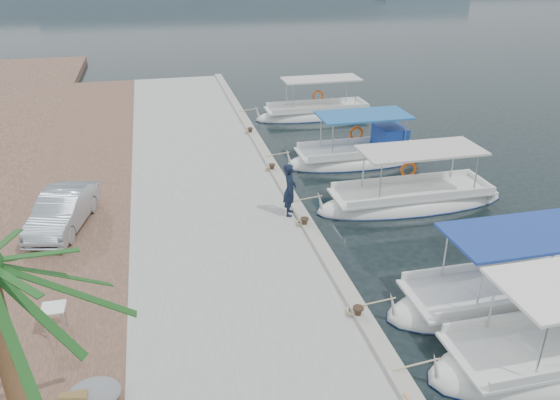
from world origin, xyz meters
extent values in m
plane|color=black|center=(0.00, 0.00, 0.00)|extent=(400.00, 400.00, 0.00)
cube|color=#9E9D98|center=(-3.00, 5.00, 0.25)|extent=(6.00, 40.00, 0.50)
cube|color=#A5A192|center=(-0.22, 5.00, 0.56)|extent=(0.44, 40.00, 0.12)
cube|color=brown|center=(-8.00, 5.00, 0.25)|extent=(4.00, 40.00, 0.50)
cylinder|color=silver|center=(2.54, -6.47, 1.35)|extent=(0.05, 0.05, 1.60)
torus|color=#ED510C|center=(4.42, -4.45, 1.00)|extent=(0.68, 0.12, 0.68)
ellipsoid|color=white|center=(4.18, -3.24, 0.05)|extent=(7.17, 2.30, 1.30)
ellipsoid|color=#16399A|center=(4.18, -3.24, 0.03)|extent=(7.20, 2.35, 0.22)
cube|color=white|center=(4.18, -3.24, 0.55)|extent=(5.88, 1.98, 0.08)
cube|color=navy|center=(4.36, -3.24, 2.19)|extent=(4.30, 2.12, 0.08)
cylinder|color=silver|center=(2.57, -4.10, 1.35)|extent=(0.05, 0.05, 1.60)
torus|color=#ED510C|center=(4.48, -2.14, 1.00)|extent=(0.68, 0.12, 0.68)
ellipsoid|color=white|center=(4.35, 3.23, 0.05)|extent=(7.50, 2.19, 1.30)
ellipsoid|color=#16399A|center=(4.35, 3.23, 0.03)|extent=(7.54, 2.23, 0.22)
cube|color=white|center=(4.35, 3.23, 0.55)|extent=(6.15, 1.88, 0.08)
cube|color=beige|center=(4.54, 3.23, 2.19)|extent=(4.50, 2.01, 0.08)
cylinder|color=silver|center=(2.66, 2.41, 1.35)|extent=(0.05, 0.05, 1.60)
torus|color=#ED510C|center=(4.65, 4.27, 1.00)|extent=(0.68, 0.12, 0.68)
ellipsoid|color=white|center=(3.94, 7.93, 0.05)|extent=(6.69, 2.26, 1.30)
ellipsoid|color=#16399A|center=(3.94, 7.93, 0.03)|extent=(6.72, 2.31, 0.22)
cube|color=white|center=(3.94, 7.93, 0.55)|extent=(5.48, 1.95, 0.08)
cube|color=#2162A6|center=(4.11, 7.93, 2.19)|extent=(4.01, 2.08, 0.08)
cylinder|color=silver|center=(2.44, 7.08, 1.35)|extent=(0.05, 0.05, 1.60)
torus|color=#ED510C|center=(4.24, 9.01, 1.00)|extent=(0.68, 0.12, 0.68)
cube|color=#16399A|center=(5.45, 7.93, 1.10)|extent=(1.20, 1.58, 1.00)
ellipsoid|color=white|center=(4.20, 15.14, 0.05)|extent=(7.20, 1.95, 1.30)
ellipsoid|color=#16399A|center=(4.20, 15.14, 0.03)|extent=(7.24, 1.99, 0.22)
cube|color=white|center=(4.20, 15.14, 0.55)|extent=(5.91, 1.67, 0.08)
cube|color=beige|center=(4.38, 15.14, 2.19)|extent=(4.32, 1.79, 0.08)
cylinder|color=silver|center=(2.58, 14.41, 1.35)|extent=(0.05, 0.05, 1.60)
torus|color=#ED510C|center=(4.50, 16.06, 1.00)|extent=(0.68, 0.12, 0.68)
cylinder|color=black|center=(-0.35, -3.50, 0.65)|extent=(0.18, 0.18, 0.30)
cylinder|color=black|center=(-0.35, -3.50, 0.80)|extent=(0.28, 0.28, 0.05)
cylinder|color=black|center=(-0.35, 1.50, 0.65)|extent=(0.18, 0.18, 0.30)
cylinder|color=black|center=(-0.35, 1.50, 0.80)|extent=(0.28, 0.28, 0.05)
cylinder|color=black|center=(-0.35, 6.50, 0.65)|extent=(0.18, 0.18, 0.30)
cylinder|color=black|center=(-0.35, 6.50, 0.80)|extent=(0.28, 0.28, 0.05)
cylinder|color=black|center=(-0.35, 11.50, 0.65)|extent=(0.18, 0.18, 0.30)
cylinder|color=black|center=(-0.35, 11.50, 0.80)|extent=(0.28, 0.28, 0.05)
imported|color=black|center=(-0.60, 2.54, 1.44)|extent=(0.65, 0.79, 1.87)
cylinder|color=brown|center=(-7.42, -6.49, 2.69)|extent=(0.34, 0.34, 4.38)
imported|color=#A2AFB9|center=(-8.09, 3.29, 1.12)|extent=(2.14, 3.96, 1.24)
ellipsoid|color=slate|center=(-6.59, -4.86, 0.70)|extent=(1.10, 0.90, 0.40)
cylinder|color=silver|center=(-7.83, -2.55, 0.85)|extent=(0.06, 0.06, 0.70)
cylinder|color=silver|center=(-7.43, -2.55, 0.85)|extent=(0.06, 0.06, 0.70)
cylinder|color=silver|center=(-7.83, -2.15, 0.85)|extent=(0.06, 0.06, 0.70)
cylinder|color=silver|center=(-7.43, -2.15, 0.85)|extent=(0.06, 0.06, 0.70)
cube|color=white|center=(-7.63, -2.35, 1.21)|extent=(0.55, 0.55, 0.03)
camera|label=1|loc=(-4.80, -13.91, 9.05)|focal=35.00mm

